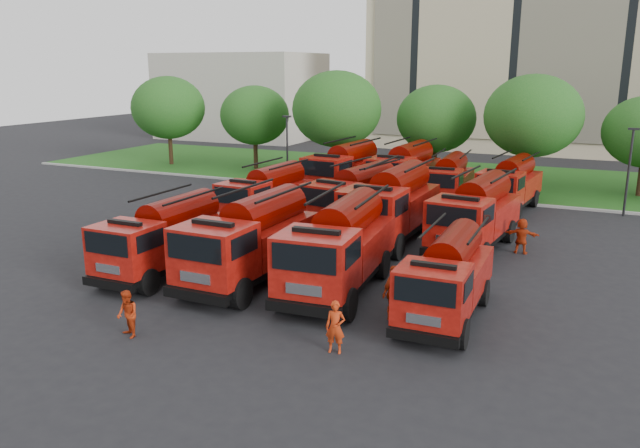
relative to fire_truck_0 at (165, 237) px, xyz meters
The scene contains 30 objects.
ground 6.37m from the fire_truck_0, 20.26° to the left, with size 140.00×140.00×0.00m, color black.
lawn 28.77m from the fire_truck_0, 78.37° to the left, with size 70.00×16.00×0.12m, color #1F4E14.
curb 20.91m from the fire_truck_0, 73.88° to the left, with size 70.00×0.30×0.14m, color gray.
apartment_building 51.85m from the fire_truck_0, 81.16° to the left, with size 30.00×14.18×25.00m.
side_building 52.22m from the fire_truck_0, 117.69° to the left, with size 18.00×12.00×10.00m, color #ADA79A.
tree_0 30.43m from the fire_truck_0, 127.03° to the left, with size 6.30×6.30×7.70m.
tree_1 27.30m from the fire_truck_0, 112.10° to the left, with size 5.71×5.71×6.98m.
tree_2 24.04m from the fire_truck_0, 95.34° to the left, with size 6.72×6.72×8.22m.
tree_3 26.76m from the fire_truck_0, 79.61° to the left, with size 5.88×5.88×7.19m.
tree_4 27.56m from the fire_truck_0, 64.43° to the left, with size 6.55×6.55×8.01m.
lamp_post_0 19.84m from the fire_truck_0, 102.28° to the left, with size 0.60×0.25×5.11m.
lamp_post_1 26.31m from the fire_truck_0, 47.39° to the left, with size 0.60×0.25×5.11m.
fire_truck_0 is the anchor object (origin of this frame).
fire_truck_1 3.87m from the fire_truck_0, ahead, with size 2.90×7.65×3.46m.
fire_truck_2 7.55m from the fire_truck_0, ahead, with size 3.27×7.84×3.49m.
fire_truck_3 11.87m from the fire_truck_0, ahead, with size 2.42×6.41×2.90m.
fire_truck_4 9.39m from the fire_truck_0, 92.19° to the left, with size 2.80×6.97×3.12m.
fire_truck_5 11.37m from the fire_truck_0, 66.96° to the left, with size 3.61×7.53×3.29m.
fire_truck_6 11.21m from the fire_truck_0, 50.66° to the left, with size 3.10×8.07×3.64m.
fire_truck_7 14.34m from the fire_truck_0, 39.08° to the left, with size 3.33×7.61×3.36m.
fire_truck_8 18.03m from the fire_truck_0, 87.51° to the left, with size 3.29×7.90×3.51m.
fire_truck_9 19.75m from the fire_truck_0, 76.71° to the left, with size 3.20×7.88×3.52m.
fire_truck_10 19.68m from the fire_truck_0, 66.95° to the left, with size 2.70×6.81×3.05m.
fire_truck_11 21.44m from the fire_truck_0, 57.71° to the left, with size 3.17×7.15×3.15m.
firefighter_0 10.42m from the fire_truck_0, 23.14° to the right, with size 0.60×0.44×1.65m, color #AA2A0D.
firefighter_1 6.68m from the fire_truck_0, 62.66° to the right, with size 0.76×0.42×1.56m, color #AA2A0D.
firefighter_2 10.41m from the fire_truck_0, ahead, with size 1.13×0.64×1.92m, color #AA2A0D.
firefighter_3 11.58m from the fire_truck_0, ahead, with size 1.01×0.52×1.55m, color black.
firefighter_4 4.29m from the fire_truck_0, 98.64° to the left, with size 0.78×0.51×1.58m, color #AA2A0D.
firefighter_5 16.17m from the fire_truck_0, 34.38° to the left, with size 1.56×0.67×1.68m, color #AA2A0D.
Camera 1 is at (10.47, -22.29, 8.45)m, focal length 35.00 mm.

